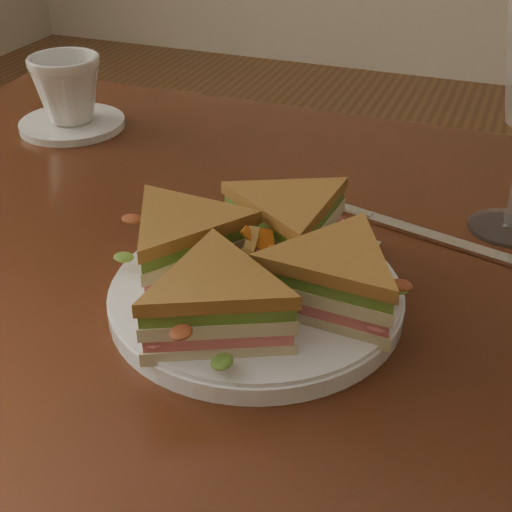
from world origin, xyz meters
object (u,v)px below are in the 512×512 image
at_px(coffee_cup, 67,89).
at_px(spoon, 253,219).
at_px(saucer, 72,124).
at_px(sandwich_wedges, 256,261).
at_px(plate, 256,297).
at_px(knife, 415,232).
at_px(table, 292,338).

bearing_deg(coffee_cup, spoon, -18.86).
bearing_deg(saucer, sandwich_wedges, -37.55).
relative_size(sandwich_wedges, coffee_cup, 3.03).
bearing_deg(saucer, plate, -37.55).
xyz_separation_m(spoon, coffee_cup, (-0.33, 0.16, 0.05)).
relative_size(plate, knife, 1.22).
xyz_separation_m(knife, coffee_cup, (-0.49, 0.12, 0.05)).
xyz_separation_m(table, plate, (-0.01, -0.08, 0.11)).
bearing_deg(table, spoon, 140.50).
bearing_deg(sandwich_wedges, coffee_cup, 142.45).
relative_size(spoon, saucer, 1.29).
height_order(spoon, coffee_cup, coffee_cup).
relative_size(spoon, knife, 0.87).
bearing_deg(plate, table, 85.05).
xyz_separation_m(table, spoon, (-0.06, 0.05, 0.10)).
xyz_separation_m(sandwich_wedges, coffee_cup, (-0.39, 0.30, 0.01)).
distance_m(table, sandwich_wedges, 0.17).
distance_m(spoon, knife, 0.17).
xyz_separation_m(plate, coffee_cup, (-0.39, 0.30, 0.05)).
bearing_deg(saucer, knife, -13.82).
bearing_deg(plate, spoon, 112.25).
bearing_deg(knife, coffee_cup, -179.48).
bearing_deg(coffee_cup, table, -21.35).
distance_m(plate, saucer, 0.49).
relative_size(table, sandwich_wedges, 4.16).
relative_size(table, saucer, 8.39).
bearing_deg(saucer, coffee_cup, 0.00).
distance_m(plate, coffee_cup, 0.49).
distance_m(plate, spoon, 0.15).
xyz_separation_m(plate, spoon, (-0.06, 0.14, -0.00)).
bearing_deg(knife, spoon, -152.53).
bearing_deg(table, coffee_cup, 151.68).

